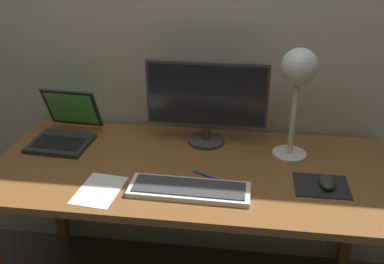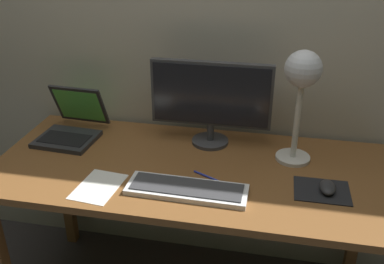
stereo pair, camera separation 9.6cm
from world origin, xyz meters
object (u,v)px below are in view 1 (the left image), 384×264
keyboard_main (189,189)px  monitor (207,98)px  desk_lamp (298,78)px  laptop (66,126)px  mouse (327,182)px  pen (209,177)px

keyboard_main → monitor: bearing=86.8°
monitor → desk_lamp: size_ratio=1.12×
laptop → desk_lamp: (0.98, -0.03, 0.28)m
laptop → mouse: size_ratio=3.22×
desk_lamp → monitor: bearing=168.0°
monitor → laptop: monitor is taller
desk_lamp → laptop: bearing=178.1°
keyboard_main → mouse: bearing=11.4°
monitor → keyboard_main: (-0.02, -0.39, -0.20)m
monitor → keyboard_main: 0.44m
keyboard_main → laptop: laptop is taller
laptop → desk_lamp: desk_lamp is taller
keyboard_main → mouse: 0.51m
mouse → pen: mouse is taller
desk_lamp → mouse: desk_lamp is taller
monitor → keyboard_main: monitor is taller
keyboard_main → mouse: size_ratio=4.61×
monitor → desk_lamp: desk_lamp is taller
mouse → desk_lamp: bearing=119.1°
desk_lamp → pen: desk_lamp is taller
laptop → mouse: (1.10, -0.25, -0.04)m
laptop → pen: (0.67, -0.24, -0.06)m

